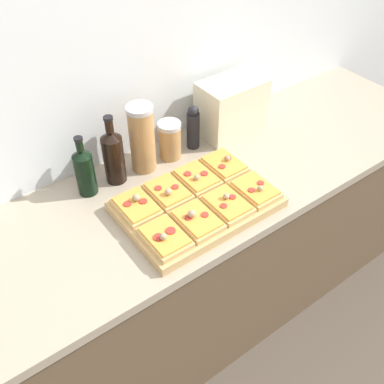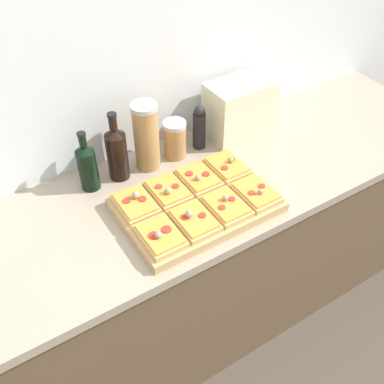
# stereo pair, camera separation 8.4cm
# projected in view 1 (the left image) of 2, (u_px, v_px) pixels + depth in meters

# --- Properties ---
(ground_plane) EXTENTS (12.00, 12.00, 0.00)m
(ground_plane) POSITION_uv_depth(u_px,v_px,m) (219.00, 372.00, 2.07)
(ground_plane) COLOR #4C4238
(wall_back) EXTENTS (6.00, 0.06, 2.50)m
(wall_back) POSITION_uv_depth(u_px,v_px,m) (118.00, 67.00, 1.64)
(wall_back) COLOR silver
(wall_back) RESTS_ON ground_plane
(kitchen_counter) EXTENTS (2.63, 0.67, 0.88)m
(kitchen_counter) POSITION_uv_depth(u_px,v_px,m) (178.00, 268.00, 1.97)
(kitchen_counter) COLOR brown
(kitchen_counter) RESTS_ON ground_plane
(cutting_board) EXTENTS (0.54, 0.37, 0.03)m
(cutting_board) POSITION_uv_depth(u_px,v_px,m) (197.00, 204.00, 1.61)
(cutting_board) COLOR tan
(cutting_board) RESTS_ON kitchen_counter
(pizza_slice_back_left) EXTENTS (0.12, 0.17, 0.05)m
(pizza_slice_back_left) POSITION_uv_depth(u_px,v_px,m) (136.00, 206.00, 1.55)
(pizza_slice_back_left) COLOR tan
(pizza_slice_back_left) RESTS_ON cutting_board
(pizza_slice_back_midleft) EXTENTS (0.12, 0.17, 0.05)m
(pizza_slice_back_midleft) POSITION_uv_depth(u_px,v_px,m) (168.00, 192.00, 1.61)
(pizza_slice_back_midleft) COLOR tan
(pizza_slice_back_midleft) RESTS_ON cutting_board
(pizza_slice_back_midright) EXTENTS (0.12, 0.17, 0.05)m
(pizza_slice_back_midright) POSITION_uv_depth(u_px,v_px,m) (197.00, 178.00, 1.67)
(pizza_slice_back_midright) COLOR tan
(pizza_slice_back_midright) RESTS_ON cutting_board
(pizza_slice_back_right) EXTENTS (0.12, 0.17, 0.05)m
(pizza_slice_back_right) POSITION_uv_depth(u_px,v_px,m) (224.00, 165.00, 1.73)
(pizza_slice_back_right) COLOR tan
(pizza_slice_back_right) RESTS_ON cutting_board
(pizza_slice_front_left) EXTENTS (0.12, 0.17, 0.05)m
(pizza_slice_front_left) POSITION_uv_depth(u_px,v_px,m) (165.00, 237.00, 1.45)
(pizza_slice_front_left) COLOR tan
(pizza_slice_front_left) RESTS_ON cutting_board
(pizza_slice_front_midleft) EXTENTS (0.12, 0.17, 0.06)m
(pizza_slice_front_midleft) POSITION_uv_depth(u_px,v_px,m) (197.00, 220.00, 1.50)
(pizza_slice_front_midleft) COLOR tan
(pizza_slice_front_midleft) RESTS_ON cutting_board
(pizza_slice_front_midright) EXTENTS (0.12, 0.17, 0.05)m
(pizza_slice_front_midright) POSITION_uv_depth(u_px,v_px,m) (227.00, 204.00, 1.56)
(pizza_slice_front_midright) COLOR tan
(pizza_slice_front_midright) RESTS_ON cutting_board
(pizza_slice_front_right) EXTENTS (0.12, 0.17, 0.05)m
(pizza_slice_front_right) POSITION_uv_depth(u_px,v_px,m) (255.00, 190.00, 1.62)
(pizza_slice_front_right) COLOR tan
(pizza_slice_front_right) RESTS_ON cutting_board
(olive_oil_bottle) EXTENTS (0.07, 0.07, 0.25)m
(olive_oil_bottle) POSITION_uv_depth(u_px,v_px,m) (85.00, 171.00, 1.62)
(olive_oil_bottle) COLOR black
(olive_oil_bottle) RESTS_ON kitchen_counter
(wine_bottle) EXTENTS (0.08, 0.08, 0.28)m
(wine_bottle) POSITION_uv_depth(u_px,v_px,m) (113.00, 155.00, 1.66)
(wine_bottle) COLOR black
(wine_bottle) RESTS_ON kitchen_counter
(grain_jar_tall) EXTENTS (0.10, 0.10, 0.28)m
(grain_jar_tall) POSITION_uv_depth(u_px,v_px,m) (142.00, 138.00, 1.70)
(grain_jar_tall) COLOR #AD7F4C
(grain_jar_tall) RESTS_ON kitchen_counter
(grain_jar_short) EXTENTS (0.09, 0.09, 0.16)m
(grain_jar_short) POSITION_uv_depth(u_px,v_px,m) (170.00, 140.00, 1.79)
(grain_jar_short) COLOR #AD7F4C
(grain_jar_short) RESTS_ON kitchen_counter
(pepper_mill) EXTENTS (0.05, 0.05, 0.19)m
(pepper_mill) POSITION_uv_depth(u_px,v_px,m) (193.00, 127.00, 1.84)
(pepper_mill) COLOR black
(pepper_mill) RESTS_ON kitchen_counter
(toaster_oven) EXTENTS (0.30, 0.17, 0.24)m
(toaster_oven) POSITION_uv_depth(u_px,v_px,m) (232.00, 107.00, 1.91)
(toaster_oven) COLOR beige
(toaster_oven) RESTS_ON kitchen_counter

